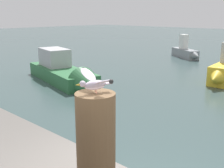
% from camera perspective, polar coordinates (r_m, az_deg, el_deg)
% --- Properties ---
extents(mooring_post, '(0.42, 0.42, 1.08)m').
position_cam_1_polar(mooring_post, '(3.04, -3.28, -11.73)').
color(mooring_post, '#4C3823').
rests_on(mooring_post, harbor_quay).
extents(seagull, '(0.67, 0.38, 0.21)m').
position_cam_1_polar(seagull, '(2.82, -3.52, 0.42)').
color(seagull, '#C67560').
rests_on(seagull, mooring_post).
extents(boat_green, '(6.27, 2.92, 1.85)m').
position_cam_1_polar(boat_green, '(13.42, -9.01, 2.00)').
color(boat_green, '#2D6B3D').
rests_on(boat_green, ground_plane).
extents(boat_grey, '(3.24, 2.47, 1.70)m').
position_cam_1_polar(boat_grey, '(21.78, 14.75, 6.28)').
color(boat_grey, gray).
rests_on(boat_grey, ground_plane).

